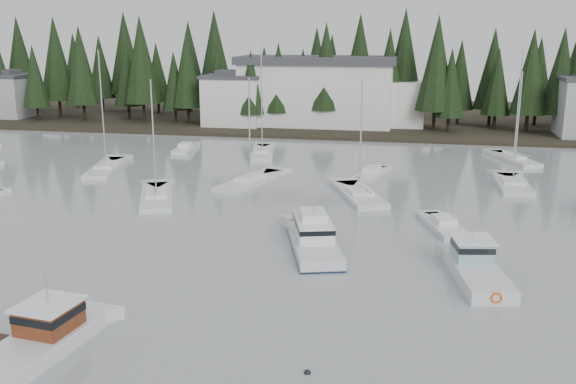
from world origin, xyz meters
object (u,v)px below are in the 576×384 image
harbor_inn (330,92)px  sailboat_9 (157,199)px  runabout_3 (185,150)px  sailboat_4 (250,183)px  lobster_boat_brown (31,347)px  sailboat_7 (359,196)px  sailboat_3 (513,160)px  runabout_1 (444,227)px  lobster_boat_teal (476,270)px  house_far_west (7,95)px  cabin_cruiser_center (313,240)px  sailboat_8 (107,169)px  house_west (234,99)px  runabout_4 (372,175)px  sailboat_11 (513,186)px  sailboat_5 (262,154)px

harbor_inn → sailboat_9: bearing=-101.2°
sailboat_9 → runabout_3: size_ratio=1.65×
sailboat_4 → lobster_boat_brown: bearing=-165.8°
harbor_inn → lobster_boat_brown: 78.03m
runabout_3 → sailboat_7: bearing=-135.4°
sailboat_7 → sailboat_9: 19.05m
sailboat_4 → runabout_3: sailboat_4 is taller
sailboat_3 → runabout_1: 31.33m
lobster_boat_teal → lobster_boat_brown: bearing=113.7°
sailboat_3 → sailboat_4: bearing=101.2°
house_far_west → cabin_cruiser_center: 86.46m
cabin_cruiser_center → sailboat_8: size_ratio=0.74×
runabout_3 → house_west: bearing=-8.5°
sailboat_8 → runabout_3: size_ratio=1.96×
sailboat_9 → sailboat_4: bearing=-62.5°
runabout_1 → house_west: bearing=15.0°
sailboat_9 → runabout_4: 23.53m
house_far_west → sailboat_9: (47.39, -47.19, -4.35)m
harbor_inn → sailboat_11: (23.67, -36.76, -5.72)m
sailboat_9 → sailboat_11: 35.33m
runabout_1 → lobster_boat_brown: bearing=123.6°
sailboat_11 → runabout_4: (-14.31, 2.10, 0.07)m
lobster_boat_brown → sailboat_9: bearing=18.2°
house_west → sailboat_4: bearing=-71.6°
lobster_boat_brown → sailboat_5: (-1.31, 52.94, -0.42)m
sailboat_3 → sailboat_7: size_ratio=1.20×
cabin_cruiser_center → sailboat_7: bearing=-23.6°
harbor_inn → lobster_boat_brown: harbor_inn is taller
sailboat_4 → runabout_3: bearing=54.5°
cabin_cruiser_center → lobster_boat_teal: 11.63m
sailboat_7 → runabout_4: sailboat_7 is taller
house_far_west → sailboat_8: bearing=-44.4°
cabin_cruiser_center → sailboat_5: size_ratio=0.70×
lobster_boat_brown → sailboat_9: sailboat_9 is taller
lobster_boat_brown → runabout_4: 45.08m
house_far_west → sailboat_7: size_ratio=0.73×
sailboat_3 → house_west: bearing=43.6°
lobster_boat_brown → sailboat_7: (12.73, 33.84, -0.44)m
cabin_cruiser_center → sailboat_4: bearing=10.4°
house_west → sailboat_8: 34.68m
sailboat_4 → sailboat_8: sailboat_8 is taller
sailboat_3 → sailboat_4: sailboat_3 is taller
lobster_boat_brown → sailboat_8: size_ratio=0.65×
runabout_4 → lobster_boat_brown: bearing=178.1°
runabout_1 → runabout_3: size_ratio=0.98×
house_far_west → sailboat_8: (36.71, -35.97, -4.34)m
cabin_cruiser_center → sailboat_8: (-27.25, 22.09, -0.56)m
sailboat_8 → lobster_boat_teal: bearing=-137.0°
sailboat_11 → house_far_west: bearing=65.7°
cabin_cruiser_center → sailboat_7: (1.92, 15.49, -0.58)m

